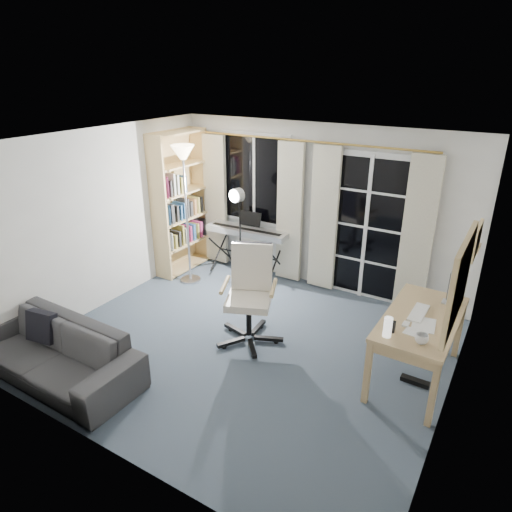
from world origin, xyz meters
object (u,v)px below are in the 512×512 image
Objects in this scene: studio_light at (238,207)px; monitor at (455,280)px; office_chair at (251,285)px; mug at (422,338)px; bookshelf at (178,206)px; keyboard_piano at (247,232)px; torchiere_lamp at (184,174)px; desk at (421,325)px; sofa at (52,344)px.

studio_light is 3.08m from monitor.
office_chair is 2.06m from mug.
bookshelf reaches higher than keyboard_piano.
bookshelf is 4.13× the size of monitor.
torchiere_lamp is 3.76m from desk.
keyboard_piano is at bearing 157.20° from desk.
monitor is (0.20, 0.45, 0.37)m from desk.
keyboard_piano is 3.23m from monitor.
torchiere_lamp reaches higher than office_chair.
torchiere_lamp is 1.49× the size of desk.
studio_light is 1.31× the size of office_chair.
torchiere_lamp is at bearing -144.77° from studio_light.
monitor is 4.39× the size of mug.
studio_light is at bearing 163.07° from desk.
torchiere_lamp is at bearing -35.36° from bookshelf.
mug is (2.94, -1.42, -0.43)m from studio_light.
bookshelf is 1.66× the size of keyboard_piano.
monitor is at bearing 35.20° from sofa.
monitor is (4.21, -0.52, -0.03)m from bookshelf.
desk is at bearing 101.31° from mug.
bookshelf is 0.84m from torchiere_lamp.
keyboard_piano is at bearing 100.50° from office_chair.
studio_light is 12.62× the size of mug.
bookshelf is 3.08m from sofa.
sofa is at bearing -100.17° from keyboard_piano.
torchiere_lamp reaches higher than desk.
desk is (2.84, -0.92, -0.58)m from studio_light.
monitor reaches higher than office_chair.
office_chair is 9.63× the size of mug.
keyboard_piano is 3.29m from sofa.
studio_light is at bearing -1.44° from bookshelf.
desk is 0.53m from mug.
torchiere_lamp is at bearing 95.94° from sofa.
studio_light is 0.76× the size of sofa.
studio_light is (0.07, -0.36, 0.51)m from keyboard_piano.
torchiere_lamp is 1.32m from keyboard_piano.
keyboard_piano is at bearing 149.37° from mug.
mug reaches higher than desk.
desk is (4.01, -0.97, -0.40)m from bookshelf.
office_chair is (2.07, -1.16, -0.36)m from bookshelf.
keyboard_piano is 10.92× the size of mug.
torchiere_lamp is at bearing -137.92° from keyboard_piano.
bookshelf is 18.17× the size of mug.
monitor is 0.26× the size of sofa.
sofa is (-3.42, -1.46, -0.41)m from mug.
mug is at bearing -77.70° from desk.
keyboard_piano is at bearing 165.99° from monitor.
monitor is at bearing 84.20° from mug.
keyboard_piano is 1.77m from office_chair.
monitor is (2.13, 0.64, 0.33)m from office_chair.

